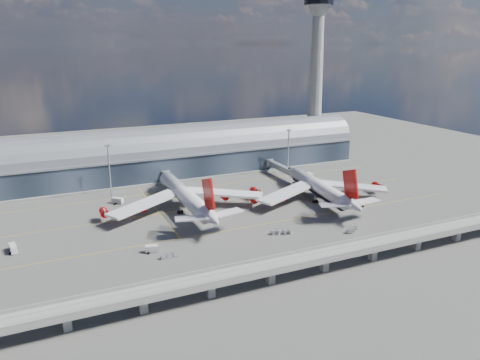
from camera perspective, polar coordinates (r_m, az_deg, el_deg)
name	(u,v)px	position (r m, az deg, el deg)	size (l,w,h in m)	color
ground	(251,217)	(202.79, 1.39, -4.49)	(500.00, 500.00, 0.00)	#474744
taxi_lines	(231,202)	(221.69, -1.10, -2.65)	(200.00, 80.12, 0.01)	gold
terminal	(192,154)	(268.87, -5.87, 3.17)	(200.00, 30.00, 28.00)	#1E2633
control_tower	(316,77)	(304.83, 9.23, 12.25)	(19.00, 19.00, 103.00)	gray
guideway	(325,256)	(157.06, 10.30, -9.09)	(220.00, 8.50, 7.20)	gray
floodlight_mast_left	(109,169)	(235.18, -15.65, 1.31)	(3.00, 0.70, 25.70)	gray
floodlight_mast_right	(288,150)	(268.22, 5.91, 3.64)	(3.00, 0.70, 25.70)	gray
airliner_left	(186,197)	(208.64, -6.59, -2.01)	(74.30, 78.00, 23.84)	white
airliner_right	(320,188)	(224.88, 9.70, -1.01)	(69.49, 72.67, 23.05)	white
jet_bridge_left	(172,179)	(241.76, -8.34, 0.07)	(4.40, 28.00, 7.25)	gray
jet_bridge_right	(280,167)	(263.53, 4.94, 1.54)	(4.40, 32.00, 7.25)	gray
service_truck_0	(13,248)	(187.89, -25.93, -7.50)	(3.05, 6.68, 2.67)	beige
service_truck_1	(152,249)	(172.09, -10.69, -8.24)	(4.81, 3.06, 2.58)	beige
service_truck_2	(356,204)	(220.29, 14.01, -2.84)	(8.73, 3.36, 3.09)	beige
service_truck_3	(346,195)	(231.48, 12.74, -1.83)	(2.95, 6.52, 3.09)	beige
service_truck_4	(309,176)	(262.79, 8.44, 0.54)	(3.00, 5.26, 2.90)	beige
service_truck_5	(118,201)	(226.28, -14.71, -2.44)	(5.41, 5.41, 2.67)	beige
cargo_train_0	(170,256)	(167.00, -8.58, -9.13)	(6.50, 1.45, 1.45)	gray
cargo_train_1	(282,232)	(185.37, 5.15, -6.35)	(8.94, 4.48, 1.50)	gray
cargo_train_2	(352,229)	(192.35, 13.53, -5.88)	(7.04, 4.97, 1.62)	gray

